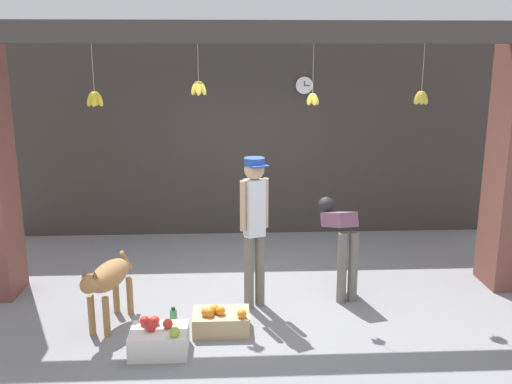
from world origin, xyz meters
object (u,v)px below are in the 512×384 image
(worker_stooping, at_px, (340,236))
(fruit_crate_oranges, at_px, (221,321))
(water_bottle, at_px, (174,320))
(dog, at_px, (108,280))
(wall_clock, at_px, (304,85))
(fruit_crate_apples, at_px, (159,340))
(shopkeeper, at_px, (254,220))

(worker_stooping, relative_size, fruit_crate_oranges, 1.87)
(water_bottle, bearing_deg, dog, 168.58)
(dog, height_order, worker_stooping, worker_stooping)
(dog, distance_m, fruit_crate_oranges, 1.26)
(worker_stooping, xyz_separation_m, wall_clock, (-0.14, 2.40, 1.62))
(worker_stooping, height_order, fruit_crate_oranges, worker_stooping)
(water_bottle, height_order, wall_clock, wall_clock)
(fruit_crate_oranges, distance_m, fruit_crate_apples, 0.72)
(worker_stooping, xyz_separation_m, fruit_crate_apples, (-2.00, -1.30, -0.60))
(dog, relative_size, water_bottle, 3.86)
(dog, distance_m, water_bottle, 0.81)
(dog, height_order, wall_clock, wall_clock)
(shopkeeper, height_order, wall_clock, wall_clock)
(fruit_crate_oranges, xyz_separation_m, wall_clock, (1.26, 3.30, 2.23))
(water_bottle, bearing_deg, fruit_crate_apples, -102.58)
(worker_stooping, bearing_deg, wall_clock, 80.00)
(worker_stooping, height_order, wall_clock, wall_clock)
(fruit_crate_apples, bearing_deg, worker_stooping, 33.12)
(water_bottle, distance_m, wall_clock, 4.32)
(fruit_crate_oranges, height_order, fruit_crate_apples, fruit_crate_apples)
(shopkeeper, xyz_separation_m, water_bottle, (-0.87, -0.55, -0.91))
(shopkeeper, bearing_deg, water_bottle, 7.78)
(worker_stooping, height_order, water_bottle, worker_stooping)
(dog, bearing_deg, fruit_crate_oranges, 98.05)
(fruit_crate_oranges, relative_size, water_bottle, 2.27)
(fruit_crate_apples, relative_size, wall_clock, 2.01)
(worker_stooping, relative_size, wall_clock, 3.97)
(fruit_crate_oranges, xyz_separation_m, water_bottle, (-0.50, 0.04, 0.00))
(fruit_crate_oranges, relative_size, wall_clock, 2.12)
(fruit_crate_oranges, xyz_separation_m, fruit_crate_apples, (-0.60, -0.40, 0.02))
(dog, xyz_separation_m, fruit_crate_oranges, (1.18, -0.18, -0.41))
(water_bottle, bearing_deg, fruit_crate_oranges, -4.98)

